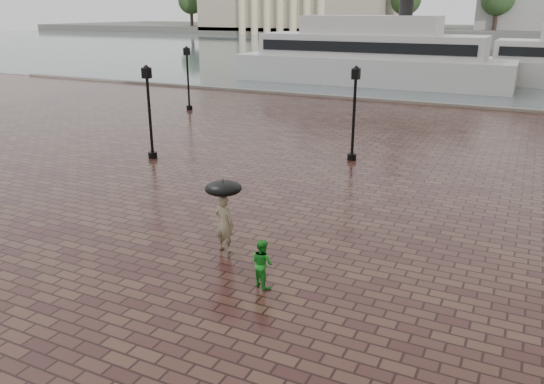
{
  "coord_description": "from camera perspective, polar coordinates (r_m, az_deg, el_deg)",
  "views": [
    {
      "loc": [
        10.45,
        -10.3,
        6.99
      ],
      "look_at": [
        3.38,
        4.26,
        1.4
      ],
      "focal_mm": 35.0,
      "sensor_mm": 36.0,
      "label": 1
    }
  ],
  "objects": [
    {
      "name": "ground",
      "position": [
        16.26,
        -17.69,
        -7.39
      ],
      "size": [
        300.0,
        300.0,
        0.0
      ],
      "primitive_type": "plane",
      "color": "#341917",
      "rests_on": "ground"
    },
    {
      "name": "harbour_water",
      "position": [
        103.07,
        20.66,
        13.99
      ],
      "size": [
        240.0,
        240.0,
        0.0
      ],
      "primitive_type": "plane",
      "color": "#4D585E",
      "rests_on": "ground"
    },
    {
      "name": "quay_edge",
      "position": [
        44.13,
        12.04,
        9.53
      ],
      "size": [
        80.0,
        0.6,
        0.3
      ],
      "primitive_type": "cube",
      "color": "slate",
      "rests_on": "ground"
    },
    {
      "name": "far_shore",
      "position": [
        170.73,
        23.28,
        15.58
      ],
      "size": [
        300.0,
        60.0,
        2.0
      ],
      "primitive_type": "cube",
      "color": "#4C4C47",
      "rests_on": "ground"
    },
    {
      "name": "street_lamps",
      "position": [
        30.29,
        -5.19,
        10.12
      ],
      "size": [
        15.44,
        12.44,
        4.4
      ],
      "color": "black",
      "rests_on": "ground"
    },
    {
      "name": "adult_pedestrian",
      "position": [
        16.04,
        -5.14,
        -3.39
      ],
      "size": [
        0.69,
        0.5,
        1.78
      ],
      "primitive_type": "imported",
      "rotation": [
        0.0,
        0.0,
        3.02
      ],
      "color": "gray",
      "rests_on": "ground"
    },
    {
      "name": "child_pedestrian",
      "position": [
        14.08,
        -1.06,
        -7.67
      ],
      "size": [
        0.79,
        0.72,
        1.32
      ],
      "primitive_type": "imported",
      "rotation": [
        0.0,
        0.0,
        2.71
      ],
      "color": "green",
      "rests_on": "ground"
    },
    {
      "name": "ferry_near",
      "position": [
        54.37,
        10.44,
        14.17
      ],
      "size": [
        26.87,
        6.52,
        8.81
      ],
      "rotation": [
        0.0,
        0.0,
        -0.0
      ],
      "color": "silver",
      "rests_on": "ground"
    },
    {
      "name": "umbrella",
      "position": [
        15.65,
        -5.26,
        0.4
      ],
      "size": [
        1.1,
        1.1,
        1.17
      ],
      "color": "black",
      "rests_on": "ground"
    }
  ]
}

